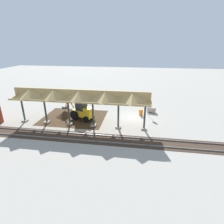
# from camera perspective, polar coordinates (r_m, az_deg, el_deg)

# --- Properties ---
(ground_plane) EXTENTS (120.00, 120.00, 0.00)m
(ground_plane) POSITION_cam_1_polar(r_m,az_deg,el_deg) (26.21, 6.62, -1.73)
(ground_plane) COLOR #9E998E
(dirt_work_zone) EXTENTS (9.11, 7.00, 0.01)m
(dirt_work_zone) POSITION_cam_1_polar(r_m,az_deg,el_deg) (26.59, -12.32, -1.75)
(dirt_work_zone) COLOR #42301E
(dirt_work_zone) RESTS_ON ground
(platform_canopy) EXTENTS (17.76, 3.20, 4.90)m
(platform_canopy) POSITION_cam_1_polar(r_m,az_deg,el_deg) (22.50, -10.56, 5.39)
(platform_canopy) COLOR #9E998E
(platform_canopy) RESTS_ON ground
(rail_tracks) EXTENTS (60.00, 2.58, 0.15)m
(rail_tracks) POSITION_cam_1_polar(r_m,az_deg,el_deg) (19.97, 5.77, -9.42)
(rail_tracks) COLOR slate
(rail_tracks) RESTS_ON ground
(stop_sign) EXTENTS (0.66, 0.44, 2.50)m
(stop_sign) POSITION_cam_1_polar(r_m,az_deg,el_deg) (26.68, 12.11, 2.49)
(stop_sign) COLOR gray
(stop_sign) RESTS_ON ground
(backhoe) EXTENTS (5.30, 3.01, 2.82)m
(backhoe) POSITION_cam_1_polar(r_m,az_deg,el_deg) (25.36, -9.82, 0.35)
(backhoe) COLOR yellow
(backhoe) RESTS_ON ground
(dirt_mound) EXTENTS (5.58, 5.58, 1.60)m
(dirt_mound) POSITION_cam_1_polar(r_m,az_deg,el_deg) (27.52, -15.05, -1.21)
(dirt_mound) COLOR #42301E
(dirt_mound) RESTS_ON ground
(concrete_pipe) EXTENTS (1.45, 1.19, 0.85)m
(concrete_pipe) POSITION_cam_1_polar(r_m,az_deg,el_deg) (28.43, 12.77, 0.66)
(concrete_pipe) COLOR #9E9384
(concrete_pipe) RESTS_ON ground
(traffic_barrel) EXTENTS (0.56, 0.56, 0.90)m
(traffic_barrel) POSITION_cam_1_polar(r_m,az_deg,el_deg) (27.11, 9.41, -0.06)
(traffic_barrel) COLOR orange
(traffic_barrel) RESTS_ON ground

